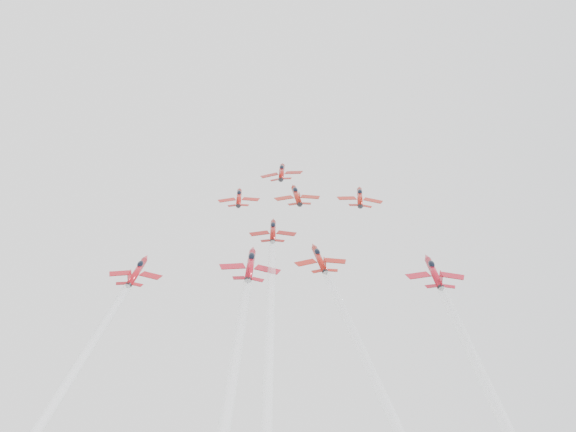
{
  "coord_description": "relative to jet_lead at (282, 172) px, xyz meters",
  "views": [
    {
      "loc": [
        -2.52,
        -136.45,
        118.19
      ],
      "look_at": [
        0.0,
        2.0,
        150.49
      ],
      "focal_mm": 45.0,
      "sensor_mm": 36.0,
      "label": 1
    }
  ],
  "objects": [
    {
      "name": "jet_row2_right",
      "position": [
        16.59,
        -13.94,
        -9.67
      ],
      "size": [
        9.81,
        12.24,
        8.83
      ],
      "rotation": [
        0.61,
        0.1,
        -0.04
      ],
      "color": "#AB1B10"
    },
    {
      "name": "jet_center",
      "position": [
        -1.89,
        -64.94,
        -45.11
      ],
      "size": [
        8.91,
        80.33,
        56.2
      ],
      "rotation": [
        0.61,
        -0.0,
        -0.01
      ],
      "color": "maroon"
    },
    {
      "name": "jet_row2_left",
      "position": [
        -9.19,
        -14.45,
        -10.03
      ],
      "size": [
        8.88,
        11.08,
        7.99
      ],
      "rotation": [
        0.61,
        -0.04,
        -0.0
      ],
      "color": "#AD1610"
    },
    {
      "name": "jet_lead",
      "position": [
        0.0,
        0.0,
        0.0
      ],
      "size": [
        10.03,
        12.52,
        9.03
      ],
      "rotation": [
        0.61,
        -0.09,
        -0.12
      ],
      "color": "#9A140E"
    },
    {
      "name": "jet_row2_center",
      "position": [
        3.12,
        -13.12,
        -9.1
      ],
      "size": [
        9.89,
        12.34,
        8.9
      ],
      "rotation": [
        0.61,
        -0.07,
        0.07
      ],
      "color": "#A41B0F"
    },
    {
      "name": "jet_rear_right",
      "position": [
        6.24,
        -75.79,
        -52.63
      ],
      "size": [
        9.07,
        81.78,
        57.21
      ],
      "rotation": [
        0.61,
        -0.08,
        0.12
      ],
      "color": "#AB1810"
    }
  ]
}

